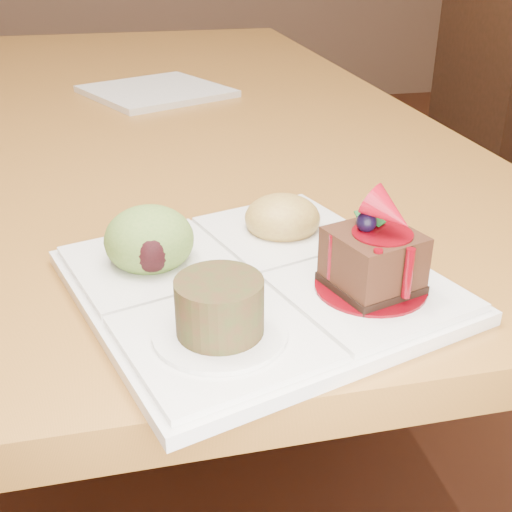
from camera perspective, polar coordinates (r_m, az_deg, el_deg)
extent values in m
plane|color=brown|center=(1.61, -9.03, -13.51)|extent=(6.00, 6.00, 0.00)
cube|color=#965D27|center=(1.27, -11.45, 12.56)|extent=(1.00, 1.80, 0.04)
cylinder|color=#965D27|center=(2.23, 0.03, 9.23)|extent=(0.06, 0.06, 0.71)
cylinder|color=black|center=(1.75, -20.25, -1.76)|extent=(0.04, 0.04, 0.48)
cube|color=black|center=(1.70, 11.70, 6.53)|extent=(0.46, 0.46, 0.04)
cube|color=black|center=(1.70, 18.90, 14.64)|extent=(0.08, 0.43, 0.51)
cylinder|color=black|center=(1.71, 18.64, -3.05)|extent=(0.04, 0.04, 0.44)
cylinder|color=black|center=(1.59, 6.64, -4.03)|extent=(0.04, 0.04, 0.44)
cylinder|color=black|center=(2.01, 14.45, 2.10)|extent=(0.04, 0.04, 0.44)
cylinder|color=black|center=(1.91, 4.16, 1.58)|extent=(0.04, 0.04, 0.44)
cube|color=silver|center=(0.56, 0.00, -2.63)|extent=(0.36, 0.36, 0.01)
cube|color=silver|center=(0.54, 10.10, -3.13)|extent=(0.17, 0.17, 0.01)
cube|color=silver|center=(0.48, -3.18, -7.34)|extent=(0.17, 0.17, 0.01)
cube|color=silver|center=(0.59, -9.30, -0.57)|extent=(0.17, 0.17, 0.01)
cube|color=silver|center=(0.64, 2.34, 2.27)|extent=(0.17, 0.17, 0.01)
cylinder|color=#58030A|center=(0.54, 10.14, -2.74)|extent=(0.09, 0.09, 0.00)
cube|color=black|center=(0.54, 10.16, -2.45)|extent=(0.08, 0.08, 0.01)
cube|color=#321B0D|center=(0.53, 10.39, -0.04)|extent=(0.08, 0.08, 0.04)
cylinder|color=#58030A|center=(0.52, 10.58, 2.11)|extent=(0.05, 0.05, 0.00)
sphere|color=black|center=(0.52, 9.79, 3.01)|extent=(0.02, 0.02, 0.02)
cone|color=maroon|center=(0.51, 11.74, 3.83)|extent=(0.05, 0.05, 0.04)
cube|color=#134C1B|center=(0.53, 10.43, 3.32)|extent=(0.02, 0.02, 0.01)
cube|color=#134C1B|center=(0.53, 9.56, 3.35)|extent=(0.01, 0.02, 0.01)
cylinder|color=#58030A|center=(0.50, 10.60, -1.84)|extent=(0.01, 0.01, 0.05)
cylinder|color=#58030A|center=(0.51, 13.38, -1.50)|extent=(0.01, 0.01, 0.04)
cylinder|color=#58030A|center=(0.52, 6.79, -0.07)|extent=(0.01, 0.01, 0.04)
cylinder|color=silver|center=(0.48, -3.19, -6.84)|extent=(0.10, 0.10, 0.00)
cylinder|color=#401D12|center=(0.46, -3.27, -4.47)|extent=(0.06, 0.06, 0.04)
cylinder|color=#471C0F|center=(0.46, -3.31, -2.84)|extent=(0.05, 0.05, 0.00)
ellipsoid|color=olive|center=(0.58, -9.47, 1.45)|extent=(0.08, 0.08, 0.06)
ellipsoid|color=black|center=(0.56, -9.27, 0.29)|extent=(0.04, 0.03, 0.04)
ellipsoid|color=#B0983F|center=(0.64, 2.36, 3.38)|extent=(0.08, 0.08, 0.05)
cube|color=#D75C0F|center=(0.65, 3.58, 4.10)|extent=(0.02, 0.02, 0.02)
cube|color=#336917|center=(0.65, 2.33, 4.46)|extent=(0.02, 0.02, 0.02)
cube|color=#D75C0F|center=(0.64, 0.99, 4.19)|extent=(0.02, 0.02, 0.02)
cube|color=#336917|center=(0.63, 1.13, 3.44)|extent=(0.02, 0.02, 0.02)
cube|color=#D75C0F|center=(0.62, 2.42, 3.36)|extent=(0.02, 0.02, 0.02)
cube|color=#336917|center=(0.63, 3.89, 3.47)|extent=(0.02, 0.02, 0.02)
cube|color=silver|center=(1.29, -8.87, 14.27)|extent=(0.31, 0.31, 0.01)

